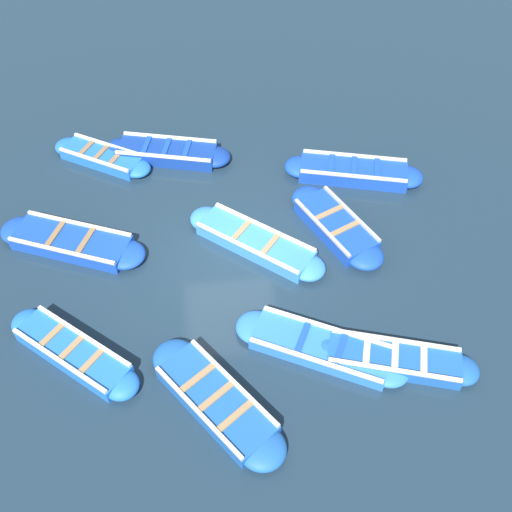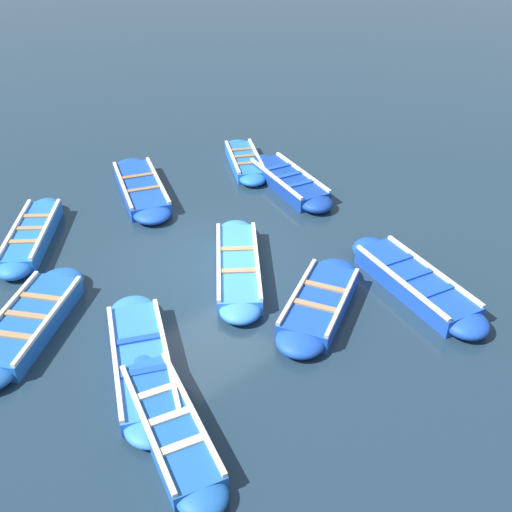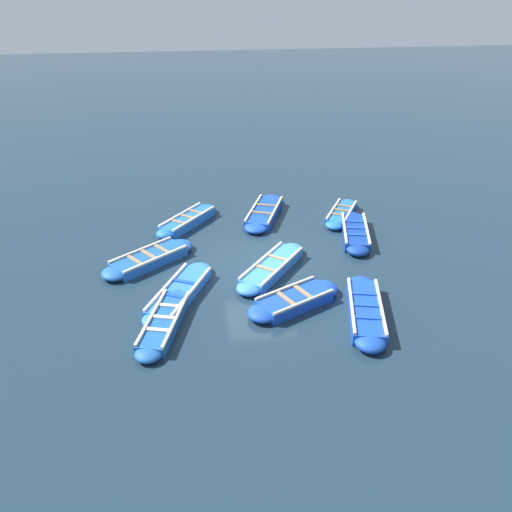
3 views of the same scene
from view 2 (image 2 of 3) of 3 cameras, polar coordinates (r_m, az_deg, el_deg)
The scene contains 11 objects.
ground_plane at distance 13.42m, azimuth -4.76°, elevation -0.82°, with size 120.00×120.00×0.00m, color #1C303F.
boat_alongside at distance 13.02m, azimuth -1.74°, elevation -1.00°, with size 3.54×3.08×0.40m.
boat_far_corner at distance 16.56m, azimuth 3.12°, elevation 7.08°, with size 3.78×1.72×0.43m.
boat_broadside at distance 12.90m, azimuth 14.90°, elevation -2.51°, with size 3.93×1.78×0.45m.
boat_inner_gap at distance 9.84m, azimuth -8.23°, elevation -15.56°, with size 3.65×1.74×0.38m.
boat_bow_out at distance 15.03m, azimuth -20.58°, elevation 1.86°, with size 3.19×2.81×0.42m.
boat_tucked at distance 12.28m, azimuth -20.87°, elevation -5.96°, with size 2.97×3.50×0.41m.
boat_end_of_row at distance 16.49m, azimuth -10.89°, elevation 6.33°, with size 3.96×2.35×0.41m.
boat_centre at distance 17.80m, azimuth -1.08°, elevation 9.00°, with size 3.06×2.22×0.37m.
boat_near_quay at distance 11.99m, azimuth 6.05°, elevation -4.55°, with size 2.28×3.37×0.43m.
boat_outer_left at distance 10.92m, azimuth -10.85°, elevation -9.84°, with size 3.88×2.54×0.36m.
Camera 2 is at (-8.95, 6.57, 7.55)m, focal length 42.00 mm.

